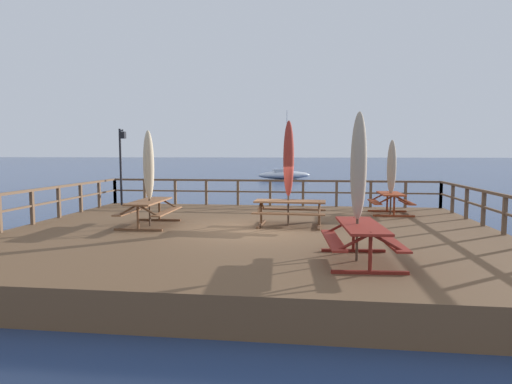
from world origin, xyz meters
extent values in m
plane|color=navy|center=(0.00, 0.00, 0.00)|extent=(600.00, 600.00, 0.00)
cube|color=brown|center=(0.00, 0.00, 0.36)|extent=(13.92, 11.59, 0.72)
cube|color=brown|center=(0.00, 5.65, 1.77)|extent=(13.62, 0.09, 0.08)
cube|color=brown|center=(0.00, 5.65, 1.29)|extent=(13.62, 0.07, 0.06)
cube|color=brown|center=(-6.81, 5.65, 1.24)|extent=(0.10, 0.10, 1.05)
cube|color=brown|center=(-5.45, 5.65, 1.24)|extent=(0.10, 0.10, 1.05)
cube|color=brown|center=(-4.09, 5.65, 1.24)|extent=(0.10, 0.10, 1.05)
cube|color=brown|center=(-2.72, 5.65, 1.24)|extent=(0.10, 0.10, 1.05)
cube|color=brown|center=(-1.36, 5.65, 1.24)|extent=(0.10, 0.10, 1.05)
cube|color=brown|center=(0.00, 5.65, 1.24)|extent=(0.10, 0.10, 1.05)
cube|color=brown|center=(1.36, 5.65, 1.24)|extent=(0.10, 0.10, 1.05)
cube|color=brown|center=(2.72, 5.65, 1.24)|extent=(0.10, 0.10, 1.05)
cube|color=brown|center=(4.09, 5.65, 1.24)|extent=(0.10, 0.10, 1.05)
cube|color=brown|center=(5.45, 5.65, 1.24)|extent=(0.10, 0.10, 1.05)
cube|color=brown|center=(6.81, 5.65, 1.24)|extent=(0.10, 0.10, 1.05)
cube|color=brown|center=(-6.81, 0.00, 1.77)|extent=(0.09, 11.29, 0.08)
cube|color=brown|center=(-6.81, 0.00, 1.29)|extent=(0.07, 11.29, 0.06)
cube|color=brown|center=(-6.81, 0.00, 1.24)|extent=(0.10, 0.10, 1.05)
cube|color=brown|center=(-6.81, 1.41, 1.24)|extent=(0.10, 0.10, 1.05)
cube|color=brown|center=(-6.81, 2.82, 1.24)|extent=(0.10, 0.10, 1.05)
cube|color=brown|center=(-6.81, 4.23, 1.24)|extent=(0.10, 0.10, 1.05)
cube|color=brown|center=(-6.81, 5.65, 1.24)|extent=(0.10, 0.10, 1.05)
cube|color=brown|center=(6.81, 0.00, 1.77)|extent=(0.09, 11.29, 0.08)
cube|color=brown|center=(6.81, 0.00, 1.29)|extent=(0.07, 11.29, 0.06)
cube|color=brown|center=(6.81, 0.00, 1.24)|extent=(0.10, 0.10, 1.05)
cube|color=brown|center=(6.81, 1.41, 1.24)|extent=(0.10, 0.10, 1.05)
cube|color=brown|center=(6.81, 2.82, 1.24)|extent=(0.10, 0.10, 1.05)
cube|color=brown|center=(6.81, 4.23, 1.24)|extent=(0.10, 0.10, 1.05)
cube|color=brown|center=(6.81, 5.65, 1.24)|extent=(0.10, 0.10, 1.05)
cube|color=brown|center=(-3.18, 0.26, 1.46)|extent=(0.80, 2.21, 0.05)
cube|color=brown|center=(-2.62, 0.27, 1.16)|extent=(0.32, 2.20, 0.04)
cube|color=brown|center=(-3.74, 0.25, 1.16)|extent=(0.32, 2.20, 0.04)
cube|color=brown|center=(-3.16, -0.65, 0.75)|extent=(1.40, 0.11, 0.06)
cylinder|color=brown|center=(-3.16, -0.65, 1.09)|extent=(0.07, 0.07, 0.74)
cylinder|color=brown|center=(-2.88, -0.65, 1.31)|extent=(0.63, 0.07, 0.37)
cylinder|color=brown|center=(-3.44, -0.66, 1.31)|extent=(0.63, 0.07, 0.37)
cube|color=brown|center=(-3.19, 1.18, 0.75)|extent=(1.40, 0.11, 0.06)
cylinder|color=brown|center=(-3.19, 1.18, 1.09)|extent=(0.07, 0.07, 0.74)
cylinder|color=brown|center=(-2.91, 1.18, 1.31)|extent=(0.63, 0.07, 0.37)
cylinder|color=brown|center=(-3.47, 1.17, 1.31)|extent=(0.63, 0.07, 0.37)
cube|color=brown|center=(1.05, 0.73, 1.46)|extent=(2.14, 0.85, 0.05)
cube|color=brown|center=(1.02, 0.17, 1.16)|extent=(2.12, 0.37, 0.04)
cube|color=brown|center=(1.07, 1.29, 1.16)|extent=(2.12, 0.37, 0.04)
cube|color=brown|center=(0.17, 0.77, 0.75)|extent=(0.14, 1.40, 0.06)
cylinder|color=brown|center=(0.17, 0.77, 1.09)|extent=(0.07, 0.07, 0.74)
cylinder|color=brown|center=(0.16, 0.49, 1.31)|extent=(0.08, 0.63, 0.37)
cylinder|color=brown|center=(0.18, 1.05, 1.31)|extent=(0.08, 0.63, 0.37)
cube|color=brown|center=(1.92, 0.70, 0.75)|extent=(0.14, 1.40, 0.06)
cylinder|color=brown|center=(1.92, 0.70, 1.09)|extent=(0.07, 0.07, 0.74)
cylinder|color=brown|center=(1.91, 0.42, 1.31)|extent=(0.08, 0.63, 0.37)
cylinder|color=brown|center=(1.93, 0.98, 1.31)|extent=(0.08, 0.63, 0.37)
cube|color=maroon|center=(2.66, -3.43, 1.46)|extent=(0.90, 2.17, 0.05)
cube|color=maroon|center=(3.22, -3.39, 1.16)|extent=(0.42, 2.14, 0.04)
cube|color=maroon|center=(2.10, -3.46, 1.16)|extent=(0.42, 2.14, 0.04)
cube|color=maroon|center=(2.72, -4.31, 0.75)|extent=(1.40, 0.18, 0.06)
cylinder|color=maroon|center=(2.72, -4.31, 1.09)|extent=(0.07, 0.07, 0.74)
cylinder|color=maroon|center=(3.00, -4.29, 1.31)|extent=(0.63, 0.10, 0.37)
cylinder|color=maroon|center=(2.44, -4.32, 1.31)|extent=(0.63, 0.10, 0.37)
cube|color=maroon|center=(2.60, -2.55, 0.75)|extent=(1.40, 0.18, 0.06)
cylinder|color=maroon|center=(2.60, -2.55, 1.09)|extent=(0.07, 0.07, 0.74)
cylinder|color=maroon|center=(2.88, -2.53, 1.31)|extent=(0.63, 0.10, 0.37)
cylinder|color=maroon|center=(2.32, -2.56, 1.31)|extent=(0.63, 0.10, 0.37)
cube|color=#993819|center=(4.51, 3.66, 1.46)|extent=(0.77, 1.62, 0.05)
cube|color=#993819|center=(5.07, 3.67, 1.16)|extent=(0.29, 1.62, 0.04)
cube|color=#993819|center=(3.95, 3.66, 1.16)|extent=(0.29, 1.62, 0.04)
cube|color=maroon|center=(4.52, 3.03, 0.75)|extent=(1.40, 0.09, 0.06)
cylinder|color=maroon|center=(4.52, 3.03, 1.09)|extent=(0.07, 0.07, 0.74)
cylinder|color=maroon|center=(4.80, 3.03, 1.31)|extent=(0.63, 0.06, 0.37)
cylinder|color=maroon|center=(4.24, 3.03, 1.31)|extent=(0.63, 0.06, 0.37)
cube|color=maroon|center=(4.51, 4.29, 0.75)|extent=(1.40, 0.09, 0.06)
cylinder|color=maroon|center=(4.51, 4.29, 1.09)|extent=(0.07, 0.07, 0.74)
cylinder|color=maroon|center=(4.79, 4.29, 1.31)|extent=(0.63, 0.06, 0.37)
cylinder|color=maroon|center=(4.23, 4.29, 1.31)|extent=(0.63, 0.06, 0.37)
cylinder|color=#4C3828|center=(-3.13, 0.19, 2.07)|extent=(0.06, 0.06, 2.71)
ellipsoid|color=#CCB793|center=(-3.13, 0.19, 2.55)|extent=(0.32, 0.32, 2.06)
cylinder|color=#7A6E58|center=(-3.13, 0.19, 2.39)|extent=(0.21, 0.21, 0.05)
cone|color=#4C3828|center=(-3.13, 0.19, 3.49)|extent=(0.10, 0.10, 0.14)
cylinder|color=#4C3828|center=(0.99, 0.78, 2.21)|extent=(0.06, 0.06, 2.98)
ellipsoid|color=#A33328|center=(0.99, 0.78, 2.74)|extent=(0.32, 0.32, 2.27)
cylinder|color=maroon|center=(0.99, 0.78, 2.57)|extent=(0.21, 0.21, 0.05)
cone|color=#4C3828|center=(0.99, 0.78, 3.77)|extent=(0.10, 0.10, 0.14)
cylinder|color=#4C3828|center=(2.59, -3.36, 2.14)|extent=(0.06, 0.06, 2.84)
ellipsoid|color=tan|center=(2.59, -3.36, 2.64)|extent=(0.32, 0.32, 2.16)
cylinder|color=#685B4C|center=(2.59, -3.36, 2.48)|extent=(0.21, 0.21, 0.05)
cone|color=#4C3828|center=(2.59, -3.36, 3.63)|extent=(0.10, 0.10, 0.14)
cylinder|color=#4C3828|center=(4.50, 3.60, 1.97)|extent=(0.06, 0.06, 2.51)
ellipsoid|color=tan|center=(4.50, 3.60, 2.42)|extent=(0.32, 0.32, 1.91)
cylinder|color=#685B4C|center=(4.50, 3.60, 2.27)|extent=(0.21, 0.21, 0.05)
cone|color=#4C3828|center=(4.50, 3.60, 3.30)|extent=(0.10, 0.10, 0.14)
cylinder|color=black|center=(-6.26, 5.10, 2.32)|extent=(0.09, 0.09, 3.20)
cylinder|color=black|center=(-6.09, 4.88, 3.84)|extent=(0.38, 0.47, 0.06)
cube|color=black|center=(-5.93, 4.66, 3.64)|extent=(0.20, 0.20, 0.28)
sphere|color=#F4E08C|center=(-5.93, 4.66, 3.64)|extent=(0.14, 0.14, 0.14)
ellipsoid|color=silver|center=(-1.25, 36.61, 0.45)|extent=(6.23, 3.44, 0.90)
cube|color=silver|center=(-1.54, 36.51, 0.95)|extent=(2.05, 1.59, 0.36)
cylinder|color=silver|center=(-0.96, 36.70, 4.22)|extent=(0.10, 0.10, 7.00)
camera|label=1|loc=(1.62, -12.11, 2.89)|focal=30.16mm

